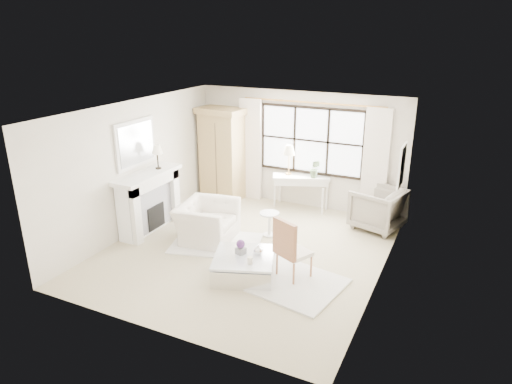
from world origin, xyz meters
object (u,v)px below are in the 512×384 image
(console_table, at_px, (301,192))
(club_armchair, at_px, (207,222))
(coffee_table, at_px, (244,266))
(armoire, at_px, (222,153))

(console_table, xyz_separation_m, club_armchair, (-1.09, -2.41, -0.02))
(coffee_table, bearing_deg, console_table, 74.00)
(armoire, relative_size, club_armchair, 1.91)
(armoire, xyz_separation_m, club_armchair, (0.92, -2.27, -0.76))
(armoire, height_order, club_armchair, armoire)
(console_table, bearing_deg, club_armchair, -136.07)
(console_table, height_order, coffee_table, console_table)
(armoire, distance_m, console_table, 2.15)
(console_table, height_order, club_armchair, console_table)
(club_armchair, bearing_deg, coffee_table, -133.43)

